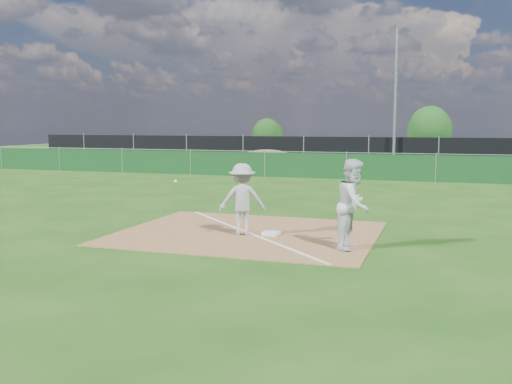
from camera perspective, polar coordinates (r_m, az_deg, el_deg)
ground at (r=22.18m, az=6.86°, el=0.09°), size 90.00×90.00×0.00m
infield_dirt at (r=13.58m, az=-0.83°, el=-4.12°), size 6.00×5.00×0.02m
foul_line at (r=13.57m, az=-0.83°, el=-4.06°), size 5.01×5.01×0.01m
green_fence at (r=27.02m, az=9.02°, el=2.54°), size 44.00×0.05×1.20m
dirt_mound at (r=31.58m, az=1.08°, el=3.20°), size 3.38×2.60×1.17m
black_fence at (r=34.90m, az=11.19°, el=3.94°), size 46.00×0.04×1.80m
parking_lot at (r=39.91m, az=12.08°, el=2.98°), size 46.00×9.00×0.01m
light_pole at (r=34.43m, az=13.76°, el=9.00°), size 0.16×0.16×8.00m
first_base at (r=13.30m, az=1.52°, el=-4.14°), size 0.39×0.39×0.08m
play_at_first at (r=13.21m, az=-1.39°, el=-0.73°), size 2.24×0.96×1.66m
runner at (r=11.93m, az=9.75°, el=-1.21°), size 0.83×1.00×1.88m
car_left at (r=40.86m, az=5.82°, el=4.16°), size 4.38×2.93×1.39m
car_mid at (r=38.89m, az=10.76°, el=4.02°), size 4.60×1.81×1.49m
car_right at (r=38.97m, az=18.08°, el=3.77°), size 5.09×2.40×1.44m
tree_left at (r=46.24m, az=1.12°, el=5.56°), size 2.55×2.55×3.03m
tree_mid at (r=45.88m, az=16.97°, el=5.86°), size 3.33×3.33×3.95m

